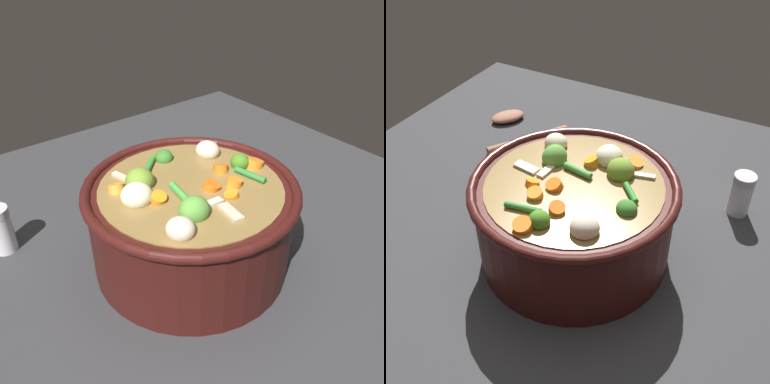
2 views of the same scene
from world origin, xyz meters
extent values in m
plane|color=#2D2D30|center=(0.00, 0.00, 0.00)|extent=(1.10, 1.10, 0.00)
cylinder|color=#38110F|center=(0.00, 0.00, 0.07)|extent=(0.30, 0.30, 0.14)
torus|color=#38110F|center=(0.00, 0.00, 0.14)|extent=(0.31, 0.31, 0.01)
cylinder|color=olive|center=(0.00, 0.00, 0.07)|extent=(0.26, 0.26, 0.13)
ellipsoid|color=#42781F|center=(-0.10, 0.00, 0.14)|extent=(0.04, 0.04, 0.03)
ellipsoid|color=#579639|center=(0.04, 0.06, 0.14)|extent=(0.05, 0.04, 0.04)
ellipsoid|color=olive|center=(0.05, -0.05, 0.14)|extent=(0.06, 0.06, 0.04)
ellipsoid|color=#357328|center=(-0.02, -0.09, 0.14)|extent=(0.04, 0.04, 0.02)
cylinder|color=orange|center=(-0.02, 0.02, 0.14)|extent=(0.04, 0.03, 0.02)
cylinder|color=orange|center=(0.06, 0.00, 0.14)|extent=(0.02, 0.03, 0.02)
cylinder|color=orange|center=(-0.11, 0.01, 0.14)|extent=(0.03, 0.03, 0.02)
cylinder|color=orange|center=(-0.06, -0.01, 0.14)|extent=(0.03, 0.03, 0.02)
cylinder|color=orange|center=(0.09, -0.06, 0.14)|extent=(0.03, 0.03, 0.02)
cylinder|color=orange|center=(-0.05, 0.04, 0.14)|extent=(0.03, 0.02, 0.02)
cylinder|color=orange|center=(-0.03, 0.05, 0.14)|extent=(0.03, 0.02, 0.02)
ellipsoid|color=beige|center=(-0.08, -0.06, 0.14)|extent=(0.05, 0.05, 0.03)
ellipsoid|color=beige|center=(0.08, 0.07, 0.14)|extent=(0.04, 0.04, 0.03)
ellipsoid|color=beige|center=(0.08, -0.02, 0.15)|extent=(0.05, 0.05, 0.04)
cylinder|color=#338131|center=(0.02, -0.08, 0.14)|extent=(0.04, 0.03, 0.01)
cylinder|color=#419338|center=(0.03, 0.01, 0.14)|extent=(0.02, 0.05, 0.01)
cylinder|color=#2F7A32|center=(-0.08, 0.03, 0.14)|extent=(0.02, 0.05, 0.01)
cube|color=beige|center=(0.06, -0.08, 0.14)|extent=(0.02, 0.03, 0.01)
cube|color=beige|center=(0.01, 0.05, 0.14)|extent=(0.03, 0.01, 0.01)
cube|color=beige|center=(0.00, 0.08, 0.14)|extent=(0.02, 0.04, 0.01)
cylinder|color=silver|center=(0.22, -0.21, 0.03)|extent=(0.04, 0.04, 0.07)
camera|label=1|loc=(0.31, 0.40, 0.46)|focal=39.45mm
camera|label=2|loc=(-0.48, -0.27, 0.57)|focal=45.05mm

